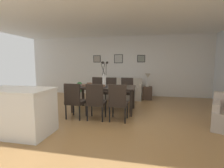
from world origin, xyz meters
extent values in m
plane|color=olive|center=(0.00, 0.00, 0.00)|extent=(9.00, 9.00, 0.00)
cube|color=silver|center=(0.00, 3.25, 1.30)|extent=(9.00, 0.10, 2.60)
cube|color=white|center=(0.00, 0.40, 2.64)|extent=(9.00, 7.20, 0.08)
cube|color=black|center=(-0.28, 0.63, 0.71)|extent=(1.80, 0.93, 0.05)
cube|color=black|center=(0.56, 1.04, 0.34)|extent=(0.07, 0.07, 0.69)
cube|color=black|center=(-1.12, 1.04, 0.34)|extent=(0.07, 0.07, 0.69)
cube|color=black|center=(0.56, 0.22, 0.34)|extent=(0.07, 0.07, 0.69)
cube|color=black|center=(-1.12, 0.22, 0.34)|extent=(0.07, 0.07, 0.69)
cube|color=black|center=(-0.83, -0.17, 0.42)|extent=(0.47, 0.47, 0.08)
cube|color=black|center=(-0.84, -0.36, 0.68)|extent=(0.42, 0.09, 0.48)
cylinder|color=black|center=(-0.63, 0.00, 0.19)|extent=(0.04, 0.04, 0.38)
cylinder|color=black|center=(-1.00, 0.03, 0.19)|extent=(0.04, 0.04, 0.38)
cylinder|color=black|center=(-0.65, -0.38, 0.19)|extent=(0.04, 0.04, 0.38)
cylinder|color=black|center=(-1.03, -0.35, 0.19)|extent=(0.04, 0.04, 0.38)
cube|color=black|center=(-0.79, 1.45, 0.42)|extent=(0.47, 0.47, 0.08)
cube|color=black|center=(-0.78, 1.64, 0.68)|extent=(0.42, 0.09, 0.48)
cylinder|color=black|center=(-1.00, 1.28, 0.19)|extent=(0.04, 0.04, 0.38)
cylinder|color=black|center=(-0.62, 1.25, 0.19)|extent=(0.04, 0.04, 0.38)
cylinder|color=black|center=(-0.97, 1.66, 0.19)|extent=(0.04, 0.04, 0.38)
cylinder|color=black|center=(-0.59, 1.63, 0.19)|extent=(0.04, 0.04, 0.38)
cube|color=black|center=(-0.28, -0.16, 0.42)|extent=(0.46, 0.46, 0.08)
cube|color=black|center=(-0.27, -0.35, 0.68)|extent=(0.42, 0.07, 0.48)
cylinder|color=black|center=(-0.09, 0.04, 0.19)|extent=(0.04, 0.04, 0.38)
cylinder|color=black|center=(-0.47, 0.02, 0.19)|extent=(0.04, 0.04, 0.38)
cylinder|color=black|center=(-0.08, -0.34, 0.19)|extent=(0.04, 0.04, 0.38)
cylinder|color=black|center=(-0.46, -0.36, 0.19)|extent=(0.04, 0.04, 0.38)
cube|color=black|center=(-0.31, 1.40, 0.42)|extent=(0.47, 0.47, 0.08)
cube|color=black|center=(-0.30, 1.59, 0.68)|extent=(0.42, 0.09, 0.48)
cylinder|color=black|center=(-0.51, 1.22, 0.19)|extent=(0.04, 0.04, 0.38)
cylinder|color=black|center=(-0.13, 1.20, 0.19)|extent=(0.04, 0.04, 0.38)
cylinder|color=black|center=(-0.49, 1.60, 0.19)|extent=(0.04, 0.04, 0.38)
cylinder|color=black|center=(-0.11, 1.58, 0.19)|extent=(0.04, 0.04, 0.38)
cube|color=black|center=(0.29, -0.14, 0.42)|extent=(0.45, 0.45, 0.08)
cube|color=black|center=(0.28, -0.33, 0.68)|extent=(0.42, 0.07, 0.48)
cylinder|color=black|center=(0.48, 0.05, 0.19)|extent=(0.04, 0.04, 0.38)
cylinder|color=black|center=(0.10, 0.06, 0.19)|extent=(0.04, 0.04, 0.38)
cylinder|color=black|center=(0.47, -0.33, 0.19)|extent=(0.04, 0.04, 0.38)
cylinder|color=black|center=(0.09, -0.32, 0.19)|extent=(0.04, 0.04, 0.38)
cube|color=black|center=(0.28, 1.45, 0.42)|extent=(0.47, 0.47, 0.08)
cube|color=black|center=(0.29, 1.64, 0.68)|extent=(0.42, 0.09, 0.48)
cylinder|color=black|center=(0.07, 1.27, 0.19)|extent=(0.04, 0.04, 0.38)
cylinder|color=black|center=(0.45, 1.24, 0.19)|extent=(0.04, 0.04, 0.38)
cylinder|color=black|center=(0.10, 1.65, 0.19)|extent=(0.04, 0.04, 0.38)
cylinder|color=black|center=(0.48, 1.62, 0.19)|extent=(0.04, 0.04, 0.38)
cylinder|color=white|center=(-0.28, 0.63, 0.91)|extent=(0.11, 0.11, 0.34)
cylinder|color=black|center=(-0.22, 0.65, 1.24)|extent=(0.05, 0.12, 0.37)
sphere|color=black|center=(-0.20, 0.66, 1.44)|extent=(0.07, 0.07, 0.07)
cylinder|color=black|center=(-0.31, 0.68, 1.24)|extent=(0.08, 0.05, 0.38)
sphere|color=black|center=(-0.33, 0.71, 1.44)|extent=(0.07, 0.07, 0.07)
cylinder|color=black|center=(-0.30, 0.57, 1.24)|extent=(0.15, 0.06, 0.36)
sphere|color=black|center=(-0.31, 0.54, 1.44)|extent=(0.07, 0.07, 0.07)
cylinder|color=black|center=(-0.82, 0.42, 0.74)|extent=(0.32, 0.32, 0.01)
cylinder|color=brown|center=(-0.82, 0.42, 0.78)|extent=(0.17, 0.17, 0.06)
cylinder|color=brown|center=(-0.82, 0.42, 0.79)|extent=(0.13, 0.13, 0.04)
cylinder|color=black|center=(-0.82, 0.84, 0.74)|extent=(0.32, 0.32, 0.01)
cylinder|color=brown|center=(-0.82, 0.84, 0.78)|extent=(0.17, 0.17, 0.06)
cylinder|color=brown|center=(-0.82, 0.84, 0.79)|extent=(0.13, 0.13, 0.04)
cylinder|color=black|center=(-0.28, 0.42, 0.74)|extent=(0.32, 0.32, 0.01)
cylinder|color=brown|center=(-0.28, 0.42, 0.78)|extent=(0.17, 0.17, 0.06)
cylinder|color=brown|center=(-0.28, 0.42, 0.79)|extent=(0.13, 0.13, 0.04)
cube|color=#B2A899|center=(-0.22, 2.48, 0.21)|extent=(1.99, 0.84, 0.42)
cube|color=#B2A899|center=(-0.22, 2.82, 0.61)|extent=(1.99, 0.16, 0.38)
cube|color=#B2A899|center=(0.73, 2.48, 0.52)|extent=(0.10, 0.84, 0.20)
cube|color=#B2A899|center=(-1.16, 2.48, 0.52)|extent=(0.10, 0.84, 0.20)
cube|color=#3D2D23|center=(1.00, 2.46, 0.26)|extent=(0.36, 0.36, 0.52)
cylinder|color=beige|center=(1.00, 2.46, 0.56)|extent=(0.12, 0.12, 0.08)
cylinder|color=beige|center=(1.00, 2.46, 0.74)|extent=(0.02, 0.02, 0.30)
cone|color=beige|center=(1.00, 2.46, 0.94)|extent=(0.22, 0.22, 0.18)
cube|color=#ADA399|center=(2.46, -0.15, 0.49)|extent=(0.38, 0.68, 0.18)
cube|color=silver|center=(-1.56, -1.32, 0.44)|extent=(1.34, 0.75, 0.88)
cube|color=silver|center=(-1.56, -1.32, 0.90)|extent=(1.38, 0.79, 0.04)
cube|color=black|center=(-1.27, 3.18, 1.62)|extent=(0.33, 0.02, 0.32)
cube|color=#9E9389|center=(-1.27, 3.17, 1.62)|extent=(0.28, 0.01, 0.27)
cube|color=black|center=(-0.28, 3.18, 1.62)|extent=(0.38, 0.02, 0.38)
cube|color=#B2B2AD|center=(-0.28, 3.17, 1.62)|extent=(0.33, 0.01, 0.33)
cube|color=black|center=(0.71, 3.18, 1.62)|extent=(0.34, 0.02, 0.31)
cube|color=gray|center=(0.71, 3.17, 1.62)|extent=(0.29, 0.01, 0.26)
cylinder|color=silver|center=(-1.77, 2.20, 0.11)|extent=(0.24, 0.24, 0.22)
sphere|color=#387A42|center=(-1.77, 2.20, 0.40)|extent=(0.36, 0.36, 0.36)
sphere|color=#387A42|center=(-1.72, 2.17, 0.56)|extent=(0.22, 0.22, 0.22)
camera|label=1|loc=(0.93, -4.04, 1.40)|focal=26.23mm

